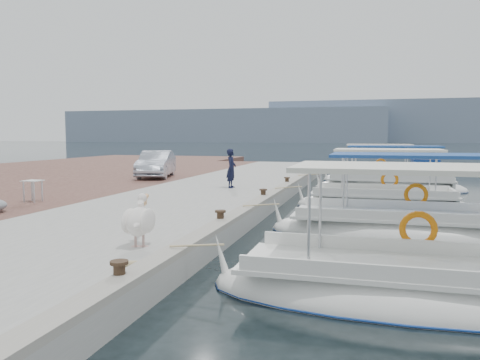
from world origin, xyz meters
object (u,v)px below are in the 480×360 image
object	(u,v)px
fishing_caique_e	(376,180)
parked_car	(156,164)
fishing_caique_d	(391,187)
fisherman	(231,168)
fishing_caique_b	(408,232)
fishing_caique_c	(382,205)
fishing_caique_a	(404,293)
pelican	(139,220)

from	to	relation	value
fishing_caique_e	parked_car	bearing A→B (deg)	-152.54
parked_car	fishing_caique_d	bearing A→B (deg)	-8.24
fisherman	fishing_caique_b	bearing A→B (deg)	-133.25
fishing_caique_c	fishing_caique_b	bearing A→B (deg)	-83.63
fishing_caique_b	parked_car	size ratio (longest dim) A/B	1.72
fishing_caique_a	fisherman	bearing A→B (deg)	119.32
fishing_caique_d	fishing_caique_b	bearing A→B (deg)	-90.34
fishing_caique_c	pelican	xyz separation A→B (m)	(-4.90, -9.73, 0.91)
fishing_caique_e	parked_car	xyz separation A→B (m)	(-11.42, -5.93, 1.09)
fishing_caique_c	parked_car	world-z (taller)	fishing_caique_c
fishing_caique_c	fishing_caique_a	bearing A→B (deg)	-89.47
fishing_caique_e	parked_car	world-z (taller)	fishing_caique_e
fishing_caique_a	fishing_caique_b	world-z (taller)	same
fishing_caique_a	fishing_caique_e	distance (m)	20.94
parked_car	fishing_caique_a	bearing A→B (deg)	-67.37
fishing_caique_c	fisherman	xyz separation A→B (m)	(-6.15, 0.98, 1.21)
fishing_caique_e	fishing_caique_b	bearing A→B (deg)	-87.71
fishing_caique_c	fishing_caique_e	distance (m)	10.79
fishing_caique_d	fishing_caique_e	xyz separation A→B (m)	(-0.69, 4.48, -0.06)
fishing_caique_b	fishing_caique_e	xyz separation A→B (m)	(-0.63, 15.66, 0.00)
parked_car	fisherman	bearing A→B (deg)	-51.04
fishing_caique_b	fishing_caique_a	bearing A→B (deg)	-94.87
parked_car	fishing_caique_c	bearing A→B (deg)	-37.97
fishing_caique_b	fishing_caique_d	world-z (taller)	same
fishing_caique_b	parked_car	bearing A→B (deg)	141.05
fishing_caique_a	fisherman	size ratio (longest dim) A/B	3.93
fishing_caique_a	parked_car	xyz separation A→B (m)	(-11.59, 15.00, 1.09)
fishing_caique_b	pelican	distance (m)	7.35
fishing_caique_c	fisherman	world-z (taller)	fishing_caique_c
fishing_caique_b	parked_car	world-z (taller)	fishing_caique_b
fishing_caique_d	pelican	bearing A→B (deg)	-108.95
pelican	fishing_caique_a	bearing A→B (deg)	-4.73
fishing_caique_a	pelican	bearing A→B (deg)	175.27
fishing_caique_e	fishing_caique_d	bearing A→B (deg)	-81.22
fishing_caique_e	parked_car	size ratio (longest dim) A/B	1.43
pelican	fishing_caique_d	bearing A→B (deg)	71.05
fishing_caique_b	fishing_caique_d	bearing A→B (deg)	89.66
fishing_caique_c	pelican	bearing A→B (deg)	-116.72
pelican	fisherman	world-z (taller)	fisherman
fishing_caique_e	pelican	world-z (taller)	fishing_caique_e
fishing_caique_e	fishing_caique_c	bearing A→B (deg)	-89.57
fishing_caique_d	fishing_caique_c	bearing A→B (deg)	-95.53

